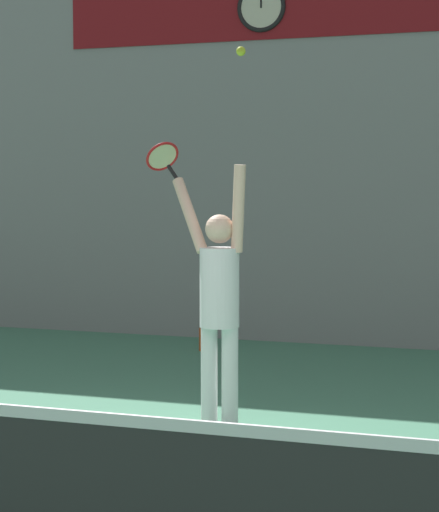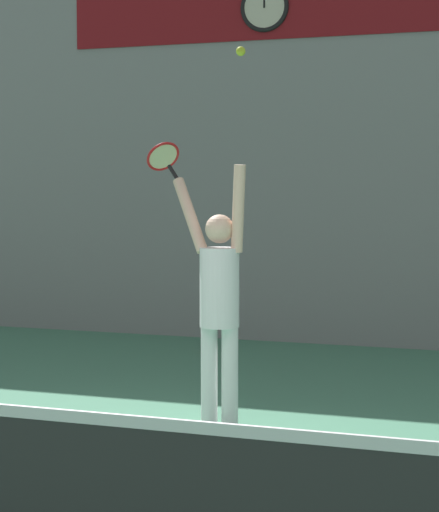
% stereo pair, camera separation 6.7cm
% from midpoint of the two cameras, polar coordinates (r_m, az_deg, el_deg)
% --- Properties ---
extents(back_wall, '(18.00, 0.10, 5.00)m').
position_cam_midpoint_polar(back_wall, '(11.00, 6.59, 7.59)').
color(back_wall, gray).
rests_on(back_wall, ground_plane).
extents(sponsor_banner, '(6.32, 0.02, 0.75)m').
position_cam_midpoint_polar(sponsor_banner, '(11.12, 6.59, 15.18)').
color(sponsor_banner, maroon).
extents(scoreboard_clock, '(0.59, 0.05, 0.59)m').
position_cam_midpoint_polar(scoreboard_clock, '(11.27, 2.96, 15.06)').
color(scoreboard_clock, beige).
extents(tennis_player, '(0.72, 0.45, 2.04)m').
position_cam_midpoint_polar(tennis_player, '(7.16, 0.23, -2.48)').
color(tennis_player, white).
rests_on(tennis_player, ground_plane).
extents(tennis_racket, '(0.38, 0.36, 0.33)m').
position_cam_midpoint_polar(tennis_racket, '(7.69, -3.19, 6.05)').
color(tennis_racket, black).
extents(tennis_ball, '(0.07, 0.07, 0.07)m').
position_cam_midpoint_polar(tennis_ball, '(7.04, 1.60, 12.49)').
color(tennis_ball, '#CCDB2D').
extents(water_bottle, '(0.09, 0.09, 0.30)m').
position_cam_midpoint_polar(water_bottle, '(10.56, -0.68, -5.12)').
color(water_bottle, '#D84C19').
rests_on(water_bottle, ground_plane).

